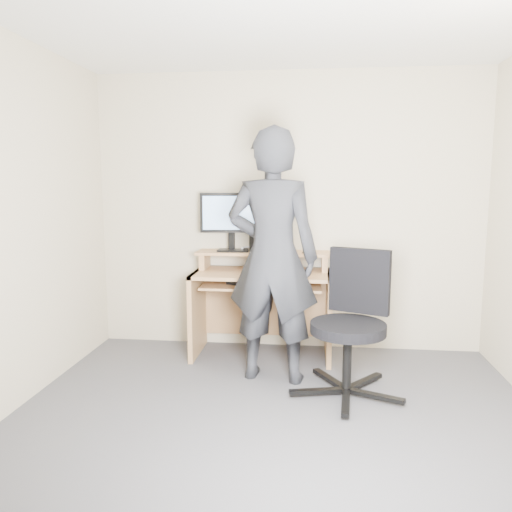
% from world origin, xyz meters
% --- Properties ---
extents(ground, '(3.50, 3.50, 0.00)m').
position_xyz_m(ground, '(0.00, 0.00, 0.00)').
color(ground, '#59595E').
rests_on(ground, ground).
extents(back_wall, '(3.50, 0.02, 2.50)m').
position_xyz_m(back_wall, '(0.00, 1.75, 1.25)').
color(back_wall, '#BBB195').
rests_on(back_wall, ground).
extents(desk, '(1.20, 0.60, 0.91)m').
position_xyz_m(desk, '(-0.20, 1.53, 0.55)').
color(desk, tan).
rests_on(desk, ground).
extents(monitor, '(0.55, 0.15, 0.52)m').
position_xyz_m(monitor, '(-0.49, 1.58, 1.22)').
color(monitor, black).
rests_on(monitor, desk).
extents(external_drive, '(0.08, 0.14, 0.20)m').
position_xyz_m(external_drive, '(-0.29, 1.62, 1.01)').
color(external_drive, black).
rests_on(external_drive, desk).
extents(travel_mug, '(0.10, 0.10, 0.18)m').
position_xyz_m(travel_mug, '(-0.14, 1.60, 1.00)').
color(travel_mug, silver).
rests_on(travel_mug, desk).
extents(smartphone, '(0.09, 0.14, 0.01)m').
position_xyz_m(smartphone, '(0.19, 1.59, 0.92)').
color(smartphone, black).
rests_on(smartphone, desk).
extents(charger, '(0.05, 0.04, 0.03)m').
position_xyz_m(charger, '(-0.35, 1.54, 0.93)').
color(charger, black).
rests_on(charger, desk).
extents(headphones, '(0.20, 0.20, 0.06)m').
position_xyz_m(headphones, '(-0.33, 1.64, 0.92)').
color(headphones, silver).
rests_on(headphones, desk).
extents(keyboard, '(0.49, 0.34, 0.03)m').
position_xyz_m(keyboard, '(-0.26, 1.36, 0.67)').
color(keyboard, black).
rests_on(keyboard, desk).
extents(mouse, '(0.10, 0.07, 0.04)m').
position_xyz_m(mouse, '(0.08, 1.35, 0.77)').
color(mouse, black).
rests_on(mouse, desk).
extents(office_chair, '(0.81, 0.79, 1.02)m').
position_xyz_m(office_chair, '(0.52, 0.74, 0.56)').
color(office_chair, black).
rests_on(office_chair, ground).
extents(person, '(0.76, 0.55, 1.93)m').
position_xyz_m(person, '(-0.07, 0.94, 0.96)').
color(person, black).
rests_on(person, ground).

